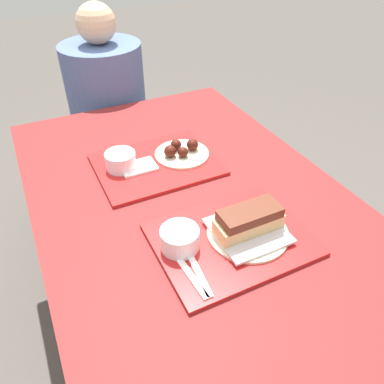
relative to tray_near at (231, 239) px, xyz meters
The scene contains 14 objects.
ground_plane 0.79m from the tray_near, 93.01° to the left, with size 12.00×12.00×0.00m, color #4C4742.
picnic_table 0.26m from the tray_near, 93.01° to the left, with size 0.93×1.42×0.75m.
picnic_bench_far 1.23m from the tray_near, 90.61° to the left, with size 0.88×0.28×0.44m.
tray_near is the anchor object (origin of this frame).
tray_far 0.43m from the tray_near, 96.17° to the left, with size 0.40×0.32×0.01m.
bowl_coleslaw_near 0.15m from the tray_near, 167.55° to the left, with size 0.10×0.10×0.06m.
brisket_sandwich_plate 0.06m from the tray_near, ahead, with size 0.22×0.22×0.09m.
plastic_fork_near 0.17m from the tray_near, 158.55° to the right, with size 0.03×0.17×0.00m.
plastic_knife_near 0.15m from the tray_near, 155.39° to the right, with size 0.03×0.17×0.00m.
condiment_packet 0.08m from the tray_near, 67.67° to the left, with size 0.04×0.03×0.01m.
bowl_coleslaw_far 0.48m from the tray_near, 109.90° to the left, with size 0.10×0.10×0.06m.
wings_plate_far 0.44m from the tray_near, 83.12° to the left, with size 0.19×0.19×0.05m.
napkin_far 0.44m from the tray_near, 104.89° to the left, with size 0.12×0.08×0.01m.
person_seated_across 1.17m from the tray_near, 90.85° to the left, with size 0.38×0.38×0.69m.
Camera 1 is at (-0.39, -0.83, 1.47)m, focal length 35.00 mm.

